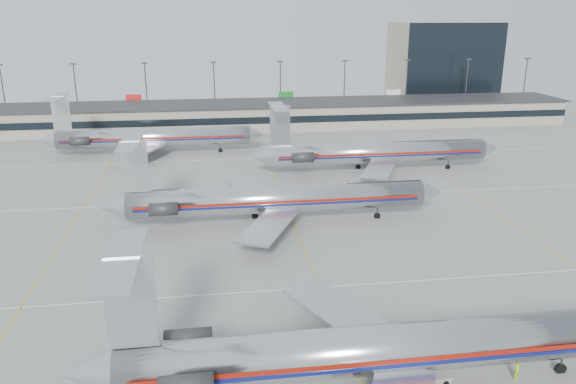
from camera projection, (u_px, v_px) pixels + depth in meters
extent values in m
plane|color=gray|center=(343.00, 339.00, 49.69)|extent=(260.00, 260.00, 0.00)
cube|color=silver|center=(321.00, 287.00, 59.12)|extent=(160.00, 0.15, 0.02)
cube|color=gray|center=(252.00, 115.00, 141.20)|extent=(160.00, 16.00, 6.00)
cube|color=black|center=(255.00, 121.00, 133.50)|extent=(160.00, 0.20, 1.60)
cube|color=#2D2D30|center=(252.00, 103.00, 140.26)|extent=(162.00, 17.00, 0.30)
cylinder|color=#38383D|center=(4.00, 95.00, 144.54)|extent=(0.30, 0.30, 15.00)
cylinder|color=#38383D|center=(76.00, 93.00, 146.97)|extent=(0.30, 0.30, 15.00)
cube|color=#2D2D30|center=(73.00, 64.00, 144.66)|extent=(1.60, 0.40, 0.35)
cylinder|color=#38383D|center=(147.00, 92.00, 149.40)|extent=(0.30, 0.30, 15.00)
cube|color=#2D2D30|center=(144.00, 63.00, 147.09)|extent=(1.60, 0.40, 0.35)
cylinder|color=#38383D|center=(215.00, 91.00, 151.82)|extent=(0.30, 0.30, 15.00)
cube|color=#2D2D30|center=(213.00, 62.00, 149.51)|extent=(1.60, 0.40, 0.35)
cylinder|color=#38383D|center=(280.00, 90.00, 154.25)|extent=(0.30, 0.30, 15.00)
cube|color=#2D2D30|center=(280.00, 61.00, 151.94)|extent=(1.60, 0.40, 0.35)
cylinder|color=#38383D|center=(344.00, 89.00, 156.68)|extent=(0.30, 0.30, 15.00)
cube|color=#2D2D30|center=(345.00, 61.00, 154.37)|extent=(1.60, 0.40, 0.35)
cylinder|color=#38383D|center=(406.00, 87.00, 159.10)|extent=(0.30, 0.30, 15.00)
cube|color=#2D2D30|center=(408.00, 60.00, 156.79)|extent=(1.60, 0.40, 0.35)
cylinder|color=#38383D|center=(466.00, 86.00, 161.53)|extent=(0.30, 0.30, 15.00)
cube|color=#2D2D30|center=(469.00, 59.00, 159.22)|extent=(1.60, 0.40, 0.35)
cylinder|color=#38383D|center=(524.00, 85.00, 163.96)|extent=(0.30, 0.30, 15.00)
cube|color=#2D2D30|center=(528.00, 59.00, 161.65)|extent=(1.60, 0.40, 0.35)
cube|color=tan|center=(442.00, 64.00, 174.97)|extent=(30.00, 20.00, 25.00)
cylinder|color=silver|center=(392.00, 348.00, 42.11)|extent=(40.51, 3.75, 3.75)
cone|color=#BCBCC1|center=(88.00, 374.00, 39.14)|extent=(3.65, 3.75, 3.75)
cube|color=maroon|center=(401.00, 361.00, 40.29)|extent=(38.48, 0.05, 0.35)
cube|color=#0C155A|center=(401.00, 366.00, 40.42)|extent=(38.48, 0.05, 0.28)
cube|color=#BCBCC1|center=(344.00, 314.00, 48.84)|extent=(9.42, 13.73, 0.32)
cube|color=#BCBCC1|center=(130.00, 303.00, 37.97)|extent=(3.44, 0.25, 6.89)
cube|color=#BCBCC1|center=(121.00, 259.00, 36.95)|extent=(2.43, 10.63, 0.18)
cylinder|color=#2D2D30|center=(188.00, 340.00, 42.70)|extent=(3.65, 1.72, 1.72)
cylinder|color=#2D2D30|center=(561.00, 363.00, 44.85)|extent=(0.20, 0.20, 1.67)
cylinder|color=#2D2D30|center=(344.00, 364.00, 44.82)|extent=(0.20, 0.20, 1.67)
cylinder|color=black|center=(560.00, 369.00, 45.00)|extent=(0.91, 0.30, 0.91)
cylinder|color=silver|center=(278.00, 199.00, 76.05)|extent=(40.13, 3.71, 3.71)
cone|color=silver|center=(431.00, 192.00, 78.97)|extent=(3.21, 3.71, 3.71)
cone|color=#BCBCC1|center=(112.00, 207.00, 73.10)|extent=(3.61, 3.71, 3.71)
cube|color=maroon|center=(280.00, 202.00, 74.25)|extent=(38.12, 0.05, 0.35)
cube|color=#0C155A|center=(280.00, 205.00, 74.37)|extent=(38.12, 0.05, 0.28)
cube|color=#BCBCC1|center=(259.00, 191.00, 82.71)|extent=(9.33, 13.60, 0.32)
cube|color=#BCBCC1|center=(269.00, 225.00, 69.46)|extent=(9.33, 13.60, 0.32)
cube|color=#BCBCC1|center=(135.00, 167.00, 71.95)|extent=(3.41, 0.25, 6.82)
cube|color=#BCBCC1|center=(130.00, 142.00, 70.93)|extent=(2.41, 10.53, 0.18)
cylinder|color=#2D2D30|center=(166.00, 195.00, 76.63)|extent=(3.61, 1.71, 1.71)
cylinder|color=#2D2D30|center=(164.00, 209.00, 71.24)|extent=(3.61, 1.71, 1.71)
cylinder|color=#2D2D30|center=(377.00, 213.00, 78.76)|extent=(0.20, 0.20, 1.66)
cylinder|color=#2D2D30|center=(258.00, 225.00, 74.19)|extent=(0.20, 0.20, 1.66)
cylinder|color=#2D2D30|center=(255.00, 213.00, 78.73)|extent=(0.20, 0.20, 1.66)
cylinder|color=black|center=(377.00, 216.00, 78.91)|extent=(0.90, 0.30, 0.90)
cylinder|color=silver|center=(379.00, 152.00, 101.19)|extent=(39.09, 3.81, 3.81)
cone|color=silver|center=(489.00, 149.00, 104.04)|extent=(3.29, 3.81, 3.81)
cone|color=#BCBCC1|center=(261.00, 156.00, 98.30)|extent=(3.70, 3.81, 3.81)
cube|color=maroon|center=(382.00, 154.00, 99.34)|extent=(37.13, 0.05, 0.36)
cube|color=#0C155A|center=(382.00, 156.00, 99.46)|extent=(37.13, 0.05, 0.29)
cube|color=#BCBCC1|center=(357.00, 149.00, 108.01)|extent=(9.57, 13.94, 0.33)
cube|color=#BCBCC1|center=(380.00, 169.00, 94.43)|extent=(9.57, 13.94, 0.33)
cube|color=#BCBCC1|center=(280.00, 126.00, 97.12)|extent=(3.50, 0.26, 6.99)
cube|color=#BCBCC1|center=(278.00, 107.00, 96.07)|extent=(2.47, 10.80, 0.19)
cylinder|color=#2D2D30|center=(298.00, 150.00, 101.92)|extent=(3.70, 1.75, 1.75)
cylinder|color=#2D2D30|center=(303.00, 157.00, 96.39)|extent=(3.70, 1.75, 1.75)
cylinder|color=#2D2D30|center=(448.00, 164.00, 103.83)|extent=(0.21, 0.21, 1.70)
cylinder|color=#2D2D30|center=(366.00, 171.00, 99.28)|extent=(0.21, 0.21, 1.70)
cylinder|color=#2D2D30|center=(358.00, 164.00, 103.93)|extent=(0.21, 0.21, 1.70)
cylinder|color=black|center=(448.00, 167.00, 103.97)|extent=(0.93, 0.31, 0.93)
cylinder|color=silver|center=(155.00, 137.00, 113.82)|extent=(38.32, 3.73, 3.73)
cone|color=silver|center=(257.00, 134.00, 116.62)|extent=(3.23, 3.73, 3.73)
cone|color=#BCBCC1|center=(47.00, 140.00, 110.99)|extent=(3.63, 3.73, 3.73)
cube|color=maroon|center=(154.00, 139.00, 112.01)|extent=(36.41, 0.05, 0.35)
cube|color=#0C155A|center=(154.00, 141.00, 112.13)|extent=(36.41, 0.05, 0.28)
cube|color=#BCBCC1|center=(148.00, 135.00, 120.52)|extent=(9.38, 13.67, 0.32)
cube|color=#BCBCC1|center=(142.00, 151.00, 107.20)|extent=(9.38, 13.67, 0.32)
cube|color=#BCBCC1|center=(61.00, 114.00, 109.83)|extent=(3.43, 0.25, 6.86)
cube|color=#BCBCC1|center=(57.00, 97.00, 108.81)|extent=(2.42, 10.59, 0.18)
cylinder|color=#2D2D30|center=(85.00, 135.00, 114.54)|extent=(3.63, 1.71, 1.71)
cylinder|color=#2D2D30|center=(80.00, 141.00, 109.12)|extent=(3.63, 1.71, 1.71)
cylinder|color=#2D2D30|center=(220.00, 148.00, 116.41)|extent=(0.20, 0.20, 1.66)
cylinder|color=#2D2D30|center=(139.00, 154.00, 111.95)|extent=(0.20, 0.20, 1.66)
cylinder|color=#2D2D30|center=(142.00, 148.00, 116.52)|extent=(0.20, 0.20, 1.66)
cylinder|color=black|center=(220.00, 150.00, 116.56)|extent=(0.91, 0.30, 0.91)
cube|color=gray|center=(428.00, 378.00, 43.65)|extent=(3.54, 1.46, 0.48)
cube|color=#2D2D30|center=(436.00, 366.00, 43.39)|extent=(3.57, 1.07, 1.24)
cylinder|color=black|center=(440.00, 375.00, 44.38)|extent=(0.48, 0.15, 0.48)
cylinder|color=black|center=(446.00, 383.00, 43.37)|extent=(0.48, 0.15, 0.48)
cylinder|color=black|center=(410.00, 378.00, 44.04)|extent=(0.48, 0.15, 0.48)
imported|color=#9CD013|center=(517.00, 370.00, 43.89)|extent=(0.77, 0.73, 1.78)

